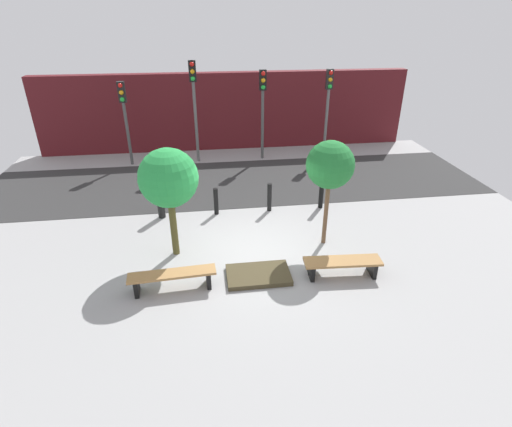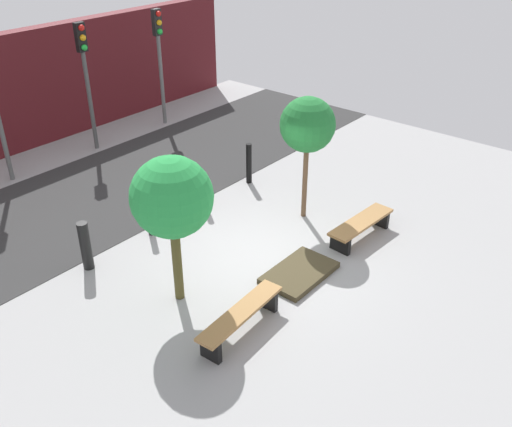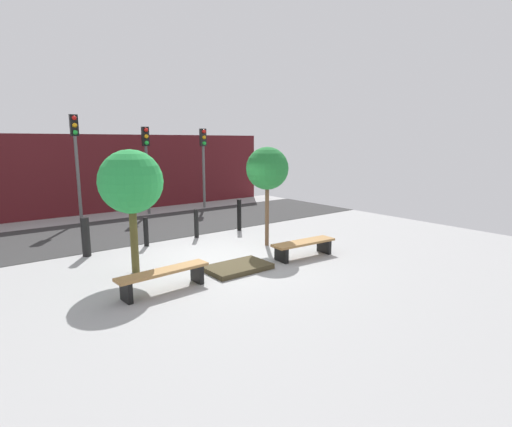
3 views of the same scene
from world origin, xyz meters
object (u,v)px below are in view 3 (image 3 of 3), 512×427
at_px(tree_behind_right_bench, 267,169).
at_px(traffic_light_east, 203,153).
at_px(tree_behind_left_bench, 131,183).
at_px(traffic_light_mid_west, 76,149).
at_px(planter_bed, 238,267).
at_px(bollard_center, 196,223).
at_px(bench_right, 304,245).
at_px(traffic_light_mid_east, 146,154).
at_px(bollard_far_left, 86,237).
at_px(bollard_left, 146,232).
at_px(bench_left, 164,276).
at_px(bollard_right, 239,215).

height_order(tree_behind_right_bench, traffic_light_east, traffic_light_east).
bearing_deg(tree_behind_left_bench, traffic_light_mid_west, 84.81).
height_order(planter_bed, bollard_center, bollard_center).
distance_m(tree_behind_left_bench, bollard_center, 3.92).
distance_m(bench_right, traffic_light_mid_west, 9.55).
bearing_deg(traffic_light_east, tree_behind_left_bench, -130.74).
xyz_separation_m(tree_behind_right_bench, traffic_light_mid_east, (-0.64, 7.06, 0.24)).
height_order(bollard_far_left, bollard_left, bollard_far_left).
relative_size(bench_left, traffic_light_mid_east, 0.55).
relative_size(traffic_light_mid_east, traffic_light_east, 1.01).
height_order(bollard_left, bollard_right, bollard_right).
xyz_separation_m(bollard_left, traffic_light_east, (4.92, 4.94, 2.05)).
xyz_separation_m(bollard_right, traffic_light_mid_west, (-3.88, 4.94, 2.21)).
height_order(planter_bed, tree_behind_left_bench, tree_behind_left_bench).
relative_size(bench_right, bollard_center, 2.03).
bearing_deg(bollard_center, bench_right, -72.36).
distance_m(bollard_right, traffic_light_mid_west, 6.66).
xyz_separation_m(traffic_light_mid_west, traffic_light_mid_east, (2.72, -0.00, -0.25)).
bearing_deg(bench_right, tree_behind_right_bench, 93.63).
xyz_separation_m(planter_bed, traffic_light_east, (4.08, 8.40, 2.43)).
distance_m(planter_bed, bollard_far_left, 4.30).
distance_m(bollard_center, traffic_light_mid_west, 5.87).
relative_size(bollard_right, traffic_light_mid_east, 0.30).
relative_size(bench_right, tree_behind_left_bench, 0.65).
height_order(planter_bed, bollard_right, bollard_right).
distance_m(bench_right, bollard_center, 3.84).
distance_m(bench_left, traffic_light_east, 10.75).
height_order(tree_behind_right_bench, bollard_center, tree_behind_right_bench).
bearing_deg(bollard_center, bollard_left, 180.00).
height_order(bollard_far_left, bollard_center, bollard_far_left).
distance_m(planter_bed, tree_behind_right_bench, 3.26).
xyz_separation_m(bench_left, bollard_left, (1.16, 3.66, 0.09)).
height_order(bollard_right, traffic_light_east, traffic_light_east).
relative_size(tree_behind_left_bench, bollard_right, 2.65).
distance_m(bollard_center, traffic_light_east, 6.25).
distance_m(bollard_far_left, traffic_light_mid_east, 6.59).
distance_m(bench_left, bench_right, 4.01).
bearing_deg(bench_right, bench_left, -176.37).
bearing_deg(traffic_light_mid_west, tree_behind_left_bench, -95.19).
distance_m(planter_bed, traffic_light_mid_east, 8.85).
bearing_deg(bench_right, traffic_light_mid_west, 115.00).
bearing_deg(bollard_far_left, planter_bed, -53.89).
relative_size(tree_behind_left_bench, traffic_light_mid_east, 0.79).
xyz_separation_m(planter_bed, bollard_center, (0.84, 3.46, 0.40)).
bearing_deg(bollard_far_left, bollard_center, 0.00).
relative_size(bench_right, traffic_light_mid_east, 0.52).
distance_m(bollard_left, bollard_right, 3.36).
distance_m(bench_left, bollard_far_left, 3.70).
bearing_deg(traffic_light_mid_east, bollard_left, -114.01).
bearing_deg(tree_behind_right_bench, bollard_far_left, 154.86).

